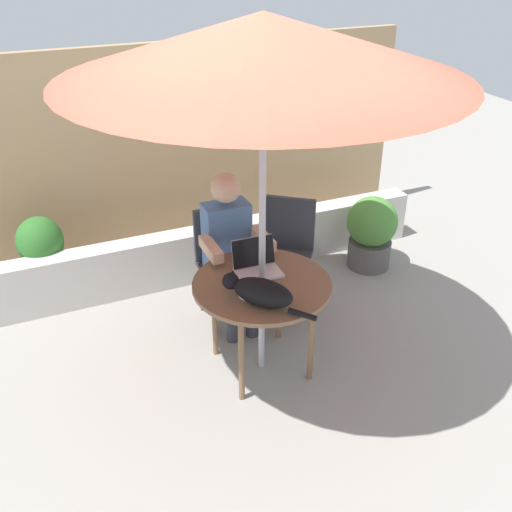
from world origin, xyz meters
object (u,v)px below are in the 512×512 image
laptop (256,262)px  potted_plant_near_fence (371,231)px  person_seated (230,244)px  patio_table (262,291)px  potted_plant_by_chair (42,251)px  patio_umbrella (263,46)px  cat (259,292)px  chair_occupied (223,254)px  chair_empty (287,244)px

laptop → potted_plant_near_fence: (1.46, 0.75, -0.42)m
person_seated → laptop: 0.43m
patio_table → potted_plant_near_fence: (1.49, 0.91, -0.29)m
person_seated → potted_plant_by_chair: 1.64m
patio_umbrella → cat: bearing=-117.9°
chair_occupied → laptop: size_ratio=2.93×
person_seated → laptop: size_ratio=4.03×
cat → potted_plant_by_chair: bearing=123.9°
chair_occupied → chair_empty: same height
chair_empty → potted_plant_near_fence: (0.96, 0.22, -0.18)m
patio_umbrella → potted_plant_near_fence: bearing=31.5°
chair_empty → patio_table: bearing=-127.5°
chair_occupied → cat: size_ratio=1.68×
patio_table → person_seated: 0.59m
chair_empty → laptop: 0.77m
patio_table → patio_umbrella: 1.57m
potted_plant_near_fence → person_seated: bearing=-167.8°
cat → potted_plant_near_fence: size_ratio=0.79×
patio_umbrella → laptop: patio_umbrella is taller
patio_table → potted_plant_near_fence: bearing=31.5°
patio_umbrella → person_seated: (-0.00, 0.59, -1.51)m
chair_empty → person_seated: size_ratio=0.73×
patio_table → chair_occupied: bearing=90.0°
patio_umbrella → potted_plant_near_fence: (1.49, 0.91, -1.86)m
patio_table → chair_empty: chair_empty is taller
potted_plant_near_fence → potted_plant_by_chair: 2.86m
cat → patio_table: bearing=62.1°
chair_empty → potted_plant_near_fence: chair_empty is taller
patio_table → person_seated: (-0.00, 0.59, 0.06)m
cat → chair_empty: bearing=54.6°
patio_table → patio_umbrella: size_ratio=0.39×
chair_empty → potted_plant_by_chair: size_ratio=1.23×
patio_table → chair_empty: size_ratio=1.03×
patio_umbrella → person_seated: patio_umbrella is taller
patio_table → cat: size_ratio=1.73×
person_seated → potted_plant_near_fence: (1.49, 0.32, -0.35)m
patio_umbrella → potted_plant_by_chair: (-1.30, 1.56, -1.78)m
patio_table → potted_plant_near_fence: 1.77m
person_seated → laptop: person_seated is taller
patio_table → chair_occupied: (0.00, 0.75, -0.11)m
cat → patio_umbrella: bearing=62.1°
chair_empty → laptop: bearing=-133.7°
laptop → potted_plant_near_fence: 1.69m
chair_empty → potted_plant_by_chair: 2.03m
chair_occupied → potted_plant_by_chair: (-1.30, 0.81, -0.10)m
patio_umbrella → person_seated: 1.62m
patio_umbrella → chair_occupied: patio_umbrella is taller
laptop → cat: bearing=-110.3°
patio_table → chair_occupied: size_ratio=1.03×
patio_umbrella → laptop: 1.45m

